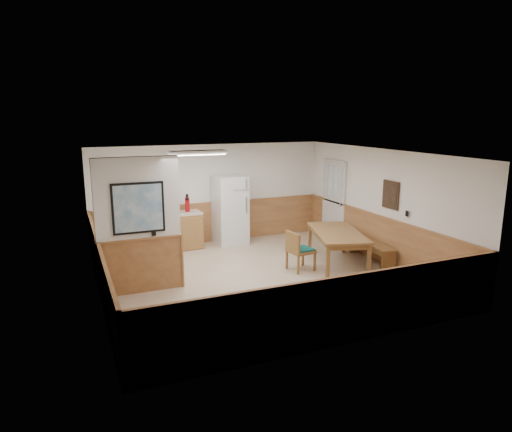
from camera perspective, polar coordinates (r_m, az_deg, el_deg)
name	(u,v)px	position (r m, az deg, el deg)	size (l,w,h in m)	color
ground	(257,278)	(9.28, 0.14, -7.75)	(6.00, 6.00, 0.00)	tan
ceiling	(257,153)	(8.73, 0.15, 7.83)	(6.00, 6.00, 0.02)	white
back_wall	(211,194)	(11.69, -5.64, 2.78)	(6.00, 0.02, 2.50)	white
right_wall	(382,206)	(10.44, 15.48, 1.22)	(0.02, 6.00, 2.50)	white
left_wall	(96,233)	(8.25, -19.40, -1.98)	(0.02, 6.00, 2.50)	white
wainscot_back	(212,223)	(11.82, -5.53, -0.82)	(6.00, 0.04, 1.00)	#B27E47
wainscot_right	(379,239)	(10.60, 15.16, -2.77)	(0.04, 6.00, 1.00)	#B27E47
wainscot_left	(100,274)	(8.46, -18.90, -6.89)	(0.04, 6.00, 1.00)	#B27E47
partition_wall	(139,227)	(8.51, -14.46, -1.34)	(1.50, 0.20, 2.50)	white
kitchen_counter	(168,231)	(11.25, -10.94, -1.88)	(2.20, 0.61, 1.00)	#A77D3B
exterior_door	(334,200)	(11.98, 9.68, 1.94)	(0.07, 1.02, 2.15)	silver
kitchen_window	(126,187)	(11.18, -15.97, 3.48)	(0.80, 0.04, 1.00)	silver
wall_painting	(391,195)	(10.14, 16.47, 2.56)	(0.04, 0.50, 0.60)	#372416
fluorescent_fixture	(198,153)	(9.69, -7.30, 7.88)	(1.20, 0.30, 0.09)	silver
refrigerator	(230,210)	(11.53, -3.26, 0.76)	(0.81, 0.75, 1.73)	white
dining_table	(337,236)	(10.03, 10.14, -2.43)	(1.50, 2.11, 0.75)	brown
dining_bench	(372,246)	(10.55, 14.25, -3.68)	(0.53, 1.55, 0.45)	brown
dining_chair	(297,248)	(9.58, 5.18, -4.02)	(0.72, 0.54, 0.85)	brown
fire_extinguisher	(187,204)	(11.24, -8.58, 1.50)	(0.14, 0.14, 0.44)	#A80912
soap_bottle	(124,212)	(10.96, -16.20, 0.46)	(0.08, 0.08, 0.24)	#17822B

